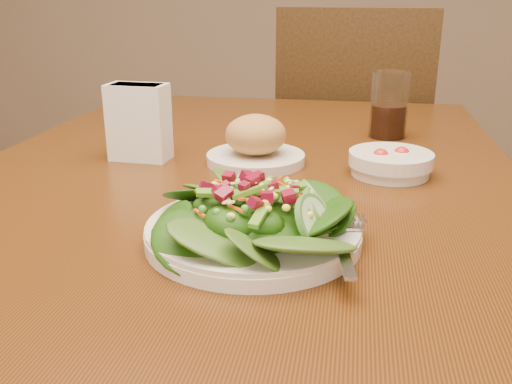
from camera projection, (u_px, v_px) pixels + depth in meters
dining_table at (233, 241)px, 0.91m from camera, size 0.90×1.40×0.75m
chair_far at (353, 162)px, 1.77m from camera, size 0.49×0.50×0.98m
salad_plate at (261, 220)px, 0.66m from camera, size 0.26×0.25×0.07m
bread_plate at (256, 144)px, 0.95m from camera, size 0.17×0.17×0.08m
tomato_bowl at (390, 163)px, 0.90m from camera, size 0.13×0.13×0.04m
drinking_glass at (389, 110)px, 1.12m from camera, size 0.07×0.07×0.13m
napkin_holder at (139, 120)px, 0.97m from camera, size 0.10×0.06×0.13m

